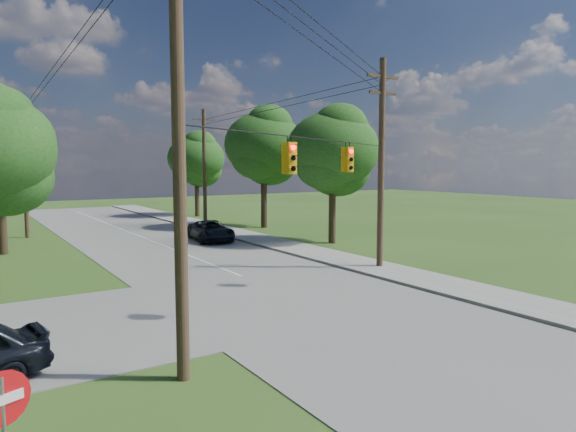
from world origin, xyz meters
TOP-DOWN VIEW (x-y plane):
  - ground at (0.00, 0.00)m, footprint 140.00×140.00m
  - main_road at (2.00, 5.00)m, footprint 10.00×100.00m
  - sidewalk_east at (8.70, 5.00)m, footprint 2.60×100.00m
  - pole_sw at (-4.60, 0.40)m, footprint 2.00×0.32m
  - pole_ne at (8.90, 8.00)m, footprint 2.00×0.32m
  - pole_north_e at (8.90, 30.00)m, footprint 2.00×0.32m
  - pole_north_w at (-5.00, 30.00)m, footprint 2.00×0.32m
  - power_lines at (1.50, 11.54)m, footprint 13.93×29.62m
  - traffic_signals at (2.55, 4.43)m, footprint 4.91×3.27m
  - tree_e_near at (12.00, 16.00)m, footprint 6.20×6.20m
  - tree_e_mid at (12.50, 26.00)m, footprint 6.60×6.60m
  - tree_e_far at (11.50, 38.00)m, footprint 5.80×5.80m
  - car_main_north at (5.50, 21.27)m, footprint 2.96×5.25m
  - do_not_enter_sign at (-8.66, -3.37)m, footprint 0.76×0.34m

SIDE VIEW (x-z plane):
  - ground at x=0.00m, z-range 0.00..0.00m
  - main_road at x=2.00m, z-range 0.00..0.03m
  - sidewalk_east at x=8.70m, z-range 0.00..0.12m
  - car_main_north at x=5.50m, z-range 0.03..1.41m
  - do_not_enter_sign at x=-8.66m, z-range 0.55..2.98m
  - pole_north_e at x=8.90m, z-range 0.13..10.13m
  - pole_north_w at x=-5.00m, z-range 0.13..10.13m
  - pole_ne at x=8.90m, z-range 0.22..10.72m
  - traffic_signals at x=2.55m, z-range 4.97..6.02m
  - tree_e_far at x=11.50m, z-range 1.76..10.08m
  - pole_sw at x=-4.60m, z-range 0.23..12.23m
  - tree_e_near at x=12.00m, z-range 1.85..10.66m
  - tree_e_mid at x=12.50m, z-range 2.09..11.73m
  - power_lines at x=1.50m, z-range 6.69..11.62m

